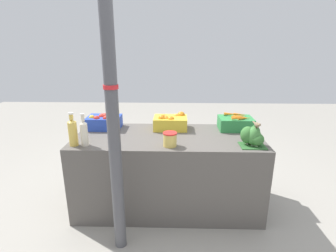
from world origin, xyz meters
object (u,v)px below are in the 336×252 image
(broccoli_pile, at_px, (253,136))
(pickle_jar, at_px, (170,139))
(carrot_crate, at_px, (236,123))
(juice_bottle_golden, at_px, (73,132))
(juice_bottle_cloudy, at_px, (84,132))
(orange_crate, at_px, (170,122))
(apple_crate, at_px, (104,122))
(sparrow_bird, at_px, (257,125))
(support_pole, at_px, (111,95))

(broccoli_pile, bearing_deg, pickle_jar, -177.39)
(carrot_crate, xyz_separation_m, pickle_jar, (-0.68, -0.49, -0.01))
(carrot_crate, bearing_deg, pickle_jar, -144.11)
(juice_bottle_golden, relative_size, juice_bottle_cloudy, 1.02)
(carrot_crate, height_order, broccoli_pile, broccoli_pile)
(carrot_crate, bearing_deg, orange_crate, 179.99)
(apple_crate, distance_m, broccoli_pile, 1.51)
(orange_crate, relative_size, broccoli_pile, 1.58)
(apple_crate, distance_m, sparrow_bird, 1.55)
(apple_crate, bearing_deg, carrot_crate, 0.08)
(support_pole, distance_m, carrot_crate, 1.45)
(juice_bottle_golden, bearing_deg, juice_bottle_cloudy, 0.00)
(support_pole, height_order, orange_crate, support_pole)
(juice_bottle_golden, distance_m, juice_bottle_cloudy, 0.10)
(carrot_crate, xyz_separation_m, juice_bottle_golden, (-1.54, -0.50, 0.06))
(juice_bottle_cloudy, bearing_deg, juice_bottle_golden, 180.00)
(apple_crate, bearing_deg, sparrow_bird, -18.71)
(apple_crate, distance_m, orange_crate, 0.70)
(pickle_jar, bearing_deg, broccoli_pile, 2.61)
(orange_crate, xyz_separation_m, pickle_jar, (0.01, -0.49, -0.01))
(pickle_jar, xyz_separation_m, sparrow_bird, (0.75, -0.00, 0.14))
(support_pole, height_order, sparrow_bird, support_pole)
(carrot_crate, xyz_separation_m, sparrow_bird, (0.06, -0.50, 0.14))
(pickle_jar, bearing_deg, support_pole, -139.99)
(support_pole, distance_m, juice_bottle_cloudy, 0.63)
(support_pole, xyz_separation_m, juice_bottle_cloudy, (-0.35, 0.33, -0.40))
(apple_crate, bearing_deg, orange_crate, 0.17)
(juice_bottle_golden, bearing_deg, support_pole, -36.87)
(juice_bottle_golden, bearing_deg, carrot_crate, 18.11)
(apple_crate, relative_size, juice_bottle_cloudy, 1.18)
(carrot_crate, bearing_deg, juice_bottle_golden, -161.89)
(apple_crate, relative_size, carrot_crate, 1.00)
(juice_bottle_cloudy, relative_size, pickle_jar, 2.32)
(support_pole, bearing_deg, juice_bottle_golden, 143.13)
(broccoli_pile, height_order, sparrow_bird, sparrow_bird)
(apple_crate, distance_m, carrot_crate, 1.39)
(orange_crate, xyz_separation_m, juice_bottle_cloudy, (-0.75, -0.50, 0.05))
(carrot_crate, distance_m, sparrow_bird, 0.52)
(carrot_crate, height_order, juice_bottle_golden, juice_bottle_golden)
(juice_bottle_golden, bearing_deg, broccoli_pile, 1.54)
(apple_crate, relative_size, broccoli_pile, 1.58)
(juice_bottle_golden, bearing_deg, pickle_jar, 0.62)
(apple_crate, xyz_separation_m, pickle_jar, (0.71, -0.49, -0.01))
(juice_bottle_cloudy, distance_m, sparrow_bird, 1.50)
(apple_crate, xyz_separation_m, sparrow_bird, (1.46, -0.49, 0.13))
(broccoli_pile, xyz_separation_m, juice_bottle_cloudy, (-1.48, -0.04, 0.04))
(orange_crate, height_order, carrot_crate, orange_crate)
(support_pole, relative_size, apple_crate, 7.45)
(apple_crate, xyz_separation_m, carrot_crate, (1.39, 0.00, -0.00))
(broccoli_pile, relative_size, juice_bottle_cloudy, 0.75)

